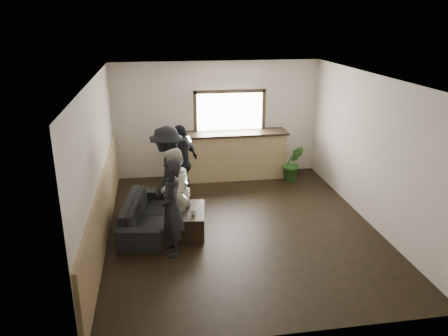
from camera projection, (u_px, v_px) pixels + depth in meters
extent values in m
cube|color=black|center=(240.00, 227.00, 8.30)|extent=(5.00, 6.00, 0.01)
cube|color=silver|center=(242.00, 78.00, 7.37)|extent=(5.00, 6.00, 0.01)
cube|color=beige|center=(217.00, 119.00, 10.63)|extent=(5.00, 0.01, 2.80)
cube|color=beige|center=(292.00, 235.00, 5.04)|extent=(5.00, 0.01, 2.80)
cube|color=beige|center=(98.00, 164.00, 7.46)|extent=(0.01, 6.00, 2.80)
cube|color=beige|center=(371.00, 150.00, 8.21)|extent=(0.01, 6.00, 2.80)
cube|color=#9C8158|center=(104.00, 209.00, 7.75)|extent=(0.06, 5.90, 1.10)
cube|color=tan|center=(231.00, 156.00, 10.66)|extent=(2.60, 0.60, 1.10)
cube|color=black|center=(231.00, 133.00, 10.47)|extent=(2.70, 0.68, 0.05)
cube|color=white|center=(230.00, 111.00, 10.57)|extent=(1.60, 0.06, 0.90)
cube|color=#3F3326|center=(230.00, 91.00, 10.38)|extent=(1.72, 0.08, 0.08)
cube|color=#3F3326|center=(195.00, 113.00, 10.42)|extent=(0.08, 0.08, 1.06)
cube|color=#3F3326|center=(264.00, 110.00, 10.67)|extent=(0.08, 0.08, 1.06)
imported|color=black|center=(146.00, 214.00, 8.18)|extent=(1.04, 2.05, 0.57)
cube|color=black|center=(190.00, 220.00, 8.08)|extent=(0.64, 1.01, 0.42)
imported|color=silver|center=(188.00, 203.00, 8.18)|extent=(0.19, 0.19, 0.11)
imported|color=silver|center=(194.00, 212.00, 7.82)|extent=(0.10, 0.10, 0.09)
imported|color=#2D6623|center=(293.00, 163.00, 10.46)|extent=(0.52, 0.43, 0.89)
imported|color=black|center=(172.00, 208.00, 7.13)|extent=(0.43, 0.62, 1.64)
cube|color=black|center=(185.00, 196.00, 7.11)|extent=(0.10, 0.08, 0.12)
cube|color=white|center=(185.00, 196.00, 7.11)|extent=(0.08, 0.07, 0.11)
imported|color=silver|center=(174.00, 191.00, 7.93)|extent=(0.84, 0.93, 1.58)
cube|color=black|center=(185.00, 180.00, 7.81)|extent=(0.11, 0.10, 0.12)
cube|color=white|center=(185.00, 180.00, 7.80)|extent=(0.09, 0.09, 0.11)
imported|color=black|center=(168.00, 171.00, 8.56)|extent=(1.00, 1.32, 1.81)
cube|color=black|center=(178.00, 165.00, 8.48)|extent=(0.11, 0.10, 0.12)
cube|color=white|center=(178.00, 165.00, 8.48)|extent=(0.09, 0.08, 0.11)
imported|color=black|center=(182.00, 163.00, 9.29)|extent=(0.96, 0.99, 1.66)
cube|color=black|center=(189.00, 139.00, 8.99)|extent=(0.12, 0.11, 0.12)
cube|color=white|center=(189.00, 139.00, 8.99)|extent=(0.10, 0.10, 0.11)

